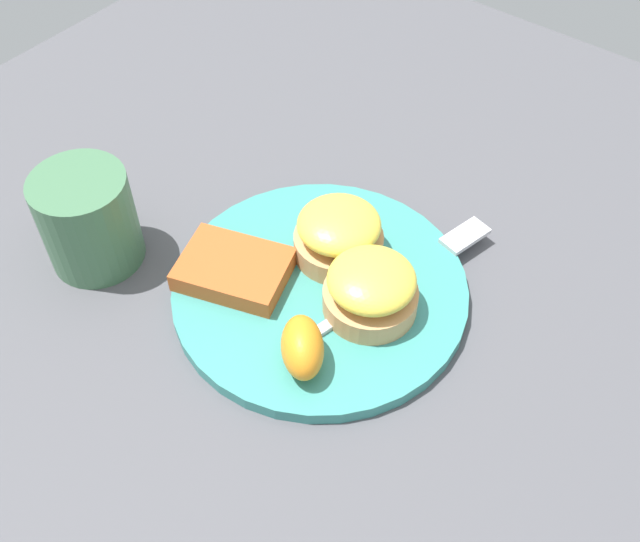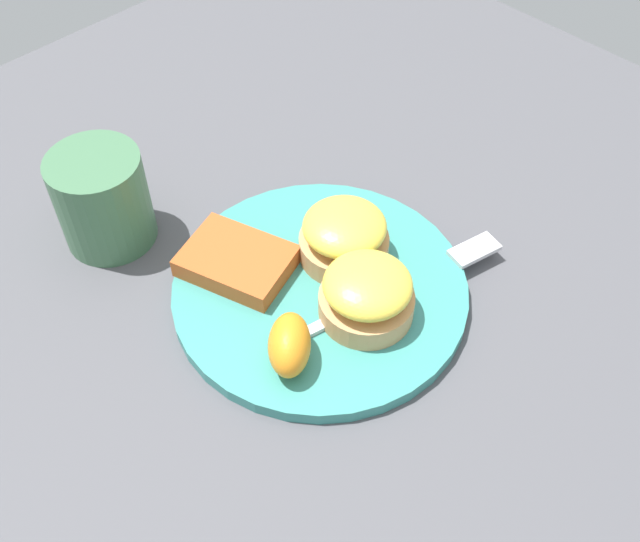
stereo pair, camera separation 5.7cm
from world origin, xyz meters
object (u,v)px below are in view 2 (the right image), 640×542
at_px(hashbrown_patty, 237,261).
at_px(fork, 408,283).
at_px(cup, 102,199).
at_px(sandwich_benedict_right, 344,236).
at_px(sandwich_benedict_left, 367,294).
at_px(orange_wedge, 289,345).

bearing_deg(hashbrown_patty, fork, -141.90).
distance_m(hashbrown_patty, fork, 0.16).
bearing_deg(fork, cup, 30.41).
relative_size(sandwich_benedict_right, cup, 0.70).
bearing_deg(sandwich_benedict_left, fork, -96.04).
height_order(sandwich_benedict_right, orange_wedge, sandwich_benedict_right).
height_order(sandwich_benedict_left, fork, sandwich_benedict_left).
distance_m(fork, cup, 0.30).
xyz_separation_m(sandwich_benedict_right, orange_wedge, (-0.05, 0.12, -0.00)).
xyz_separation_m(sandwich_benedict_left, fork, (-0.01, -0.05, -0.02)).
bearing_deg(sandwich_benedict_left, hashbrown_patty, 21.48).
bearing_deg(sandwich_benedict_right, hashbrown_patty, 54.97).
bearing_deg(cup, orange_wedge, -175.81).
bearing_deg(orange_wedge, sandwich_benedict_left, -97.06).
xyz_separation_m(sandwich_benedict_left, cup, (0.26, 0.10, 0.01)).
xyz_separation_m(sandwich_benedict_left, hashbrown_patty, (0.12, 0.05, -0.02)).
distance_m(sandwich_benedict_left, fork, 0.06).
xyz_separation_m(hashbrown_patty, cup, (0.13, 0.05, 0.03)).
relative_size(sandwich_benedict_left, sandwich_benedict_right, 1.00).
height_order(fork, cup, cup).
distance_m(sandwich_benedict_left, hashbrown_patty, 0.13).
relative_size(sandwich_benedict_left, hashbrown_patty, 0.86).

